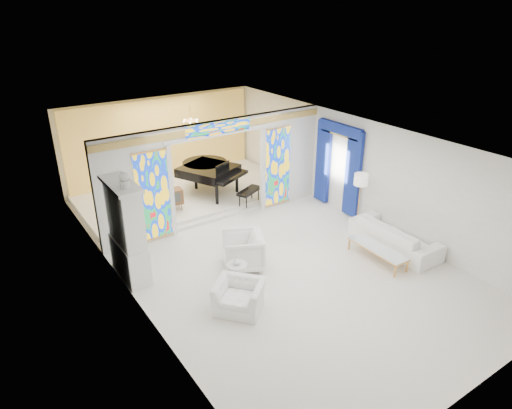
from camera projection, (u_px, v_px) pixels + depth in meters
floor at (258, 248)px, 12.07m from camera, size 12.00×12.00×0.00m
ceiling at (258, 138)px, 10.83m from camera, size 7.00×12.00×0.02m
wall_back at (161, 140)px, 15.97m from camera, size 7.00×0.02×3.00m
wall_front at (480, 325)px, 6.93m from camera, size 7.00×0.02×3.00m
wall_left at (122, 232)px, 9.66m from camera, size 0.02×12.00×3.00m
wall_right at (357, 169)px, 13.23m from camera, size 0.02×12.00×3.00m
partition_wall at (218, 168)px, 12.89m from camera, size 7.00×0.22×3.00m
stained_glass_left at (153, 196)px, 11.92m from camera, size 0.90×0.04×2.40m
stained_glass_right at (278, 167)px, 13.99m from camera, size 0.90×0.04×2.40m
stained_glass_transom at (219, 128)px, 12.32m from camera, size 2.00×0.04×0.34m
alcove_platform at (188, 194)px, 15.12m from camera, size 6.80×3.80×0.18m
gold_curtain_back at (163, 140)px, 15.88m from camera, size 6.70×0.10×2.90m
chandelier at (191, 121)px, 14.13m from camera, size 0.48×0.48×0.30m
blue_drapes at (338, 160)px, 13.68m from camera, size 0.14×1.85×2.65m
china_cabinet at (127, 232)px, 10.39m from camera, size 0.56×1.46×2.72m
armchair_left at (239, 296)px, 9.56m from camera, size 1.30×1.31×0.64m
armchair_right at (243, 251)px, 11.05m from camera, size 1.28×1.27×0.88m
sofa at (394, 236)px, 11.90m from camera, size 1.01×2.48×0.72m
side_table at (237, 272)px, 10.30m from camera, size 0.62×0.62×0.58m
vase at (237, 261)px, 10.18m from camera, size 0.20×0.20×0.18m
coffee_table at (378, 249)px, 11.34m from camera, size 0.55×1.66×0.37m
floor_lamp at (361, 182)px, 12.64m from camera, size 0.45×0.45×1.61m
grand_piano at (209, 169)px, 14.80m from camera, size 2.16×3.19×1.13m
tv_console at (173, 197)px, 13.62m from camera, size 0.61×0.45×0.66m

